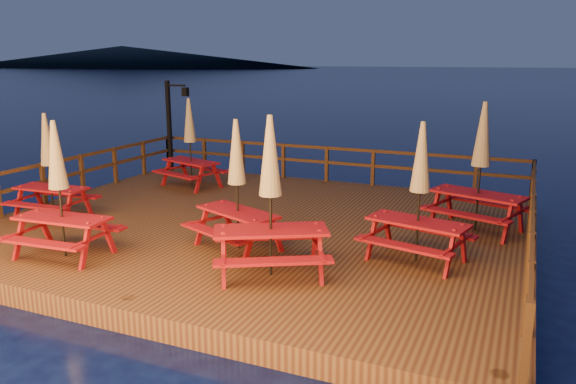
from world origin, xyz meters
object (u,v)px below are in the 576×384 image
at_px(lamp_post, 173,117).
at_px(picnic_table_0, 420,191).
at_px(picnic_table_1, 480,165).
at_px(picnic_table_2, 270,194).

relative_size(lamp_post, picnic_table_0, 1.14).
bearing_deg(picnic_table_1, picnic_table_0, -90.47).
xyz_separation_m(picnic_table_1, picnic_table_2, (-3.06, -4.19, -0.01)).
relative_size(picnic_table_1, picnic_table_2, 1.01).
distance_m(picnic_table_0, picnic_table_1, 2.63).
relative_size(lamp_post, picnic_table_1, 1.06).
xyz_separation_m(lamp_post, picnic_table_1, (10.13, -3.15, -0.32)).
height_order(picnic_table_0, picnic_table_2, picnic_table_2).
relative_size(picnic_table_0, picnic_table_1, 0.93).
xyz_separation_m(picnic_table_0, picnic_table_1, (0.84, 2.48, 0.10)).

